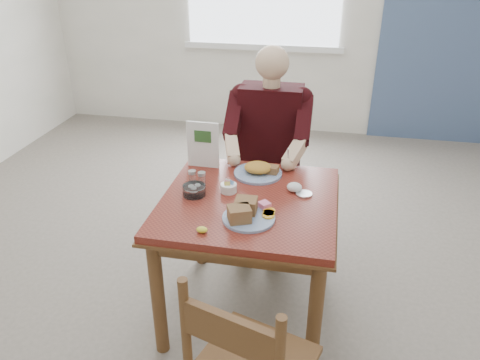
% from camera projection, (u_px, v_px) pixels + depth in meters
% --- Properties ---
extents(floor, '(6.00, 6.00, 0.00)m').
position_uv_depth(floor, '(248.00, 308.00, 2.78)').
color(floor, '#675F54').
rests_on(floor, ground).
extents(wall_back, '(5.50, 0.00, 5.50)m').
position_uv_depth(wall_back, '(303.00, 0.00, 4.75)').
color(wall_back, white).
rests_on(wall_back, ground).
extents(accent_panel, '(1.60, 0.02, 2.80)m').
position_uv_depth(accent_panel, '(471.00, 4.00, 4.45)').
color(accent_panel, '#44597F').
rests_on(accent_panel, ground).
extents(lemon_wedge, '(0.06, 0.05, 0.03)m').
position_uv_depth(lemon_wedge, '(202.00, 230.00, 2.14)').
color(lemon_wedge, yellow).
rests_on(lemon_wedge, table).
extents(napkin, '(0.08, 0.07, 0.05)m').
position_uv_depth(napkin, '(294.00, 187.00, 2.49)').
color(napkin, white).
rests_on(napkin, table).
extents(metal_dish, '(0.11, 0.11, 0.01)m').
position_uv_depth(metal_dish, '(304.00, 194.00, 2.46)').
color(metal_dish, silver).
rests_on(metal_dish, table).
extents(table, '(0.92, 0.92, 0.75)m').
position_uv_depth(table, '(249.00, 217.00, 2.48)').
color(table, maroon).
rests_on(table, ground).
extents(chair_far, '(0.42, 0.42, 0.95)m').
position_uv_depth(chair_far, '(269.00, 177.00, 3.25)').
color(chair_far, brown).
rests_on(chair_far, ground).
extents(diner, '(0.53, 0.56, 1.39)m').
position_uv_depth(diner, '(269.00, 137.00, 3.02)').
color(diner, tan).
rests_on(diner, chair_far).
extents(near_plate, '(0.31, 0.31, 0.09)m').
position_uv_depth(near_plate, '(247.00, 213.00, 2.24)').
color(near_plate, white).
rests_on(near_plate, table).
extents(far_plate, '(0.32, 0.32, 0.07)m').
position_uv_depth(far_plate, '(259.00, 170.00, 2.67)').
color(far_plate, white).
rests_on(far_plate, table).
extents(caddy, '(0.11, 0.11, 0.07)m').
position_uv_depth(caddy, '(229.00, 188.00, 2.49)').
color(caddy, white).
rests_on(caddy, table).
extents(shakers, '(0.10, 0.06, 0.10)m').
position_uv_depth(shakers, '(197.00, 179.00, 2.52)').
color(shakers, white).
rests_on(shakers, table).
extents(creamer, '(0.14, 0.14, 0.06)m').
position_uv_depth(creamer, '(194.00, 190.00, 2.45)').
color(creamer, white).
rests_on(creamer, table).
extents(menu, '(0.19, 0.02, 0.28)m').
position_uv_depth(menu, '(203.00, 144.00, 2.71)').
color(menu, white).
rests_on(menu, table).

